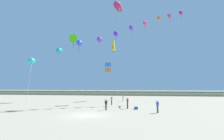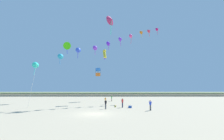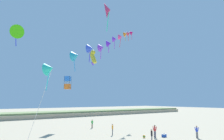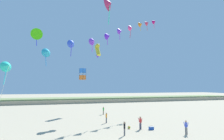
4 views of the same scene
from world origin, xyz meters
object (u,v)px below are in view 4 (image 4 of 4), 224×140
person_near_right (186,126)px  large_kite_high_solo (83,74)px  person_far_left (124,127)px  large_kite_outer_drift (98,50)px  beach_ball (129,127)px  large_kite_low_lead (109,4)px  person_far_right (103,110)px  beach_cooler (151,128)px  person_mid_center (140,122)px  large_kite_mid_trail (37,34)px  person_near_left (106,117)px

person_near_right → large_kite_high_solo: large_kite_high_solo is taller
person_far_left → large_kite_outer_drift: bearing=94.0°
person_far_left → beach_ball: size_ratio=4.36×
person_near_right → large_kite_high_solo: 22.41m
large_kite_low_lead → large_kite_outer_drift: 8.60m
person_far_right → large_kite_outer_drift: 11.82m
person_far_right → beach_cooler: 13.73m
person_far_right → beach_cooler: size_ratio=2.60×
large_kite_low_lead → beach_cooler: bearing=-67.6°
person_mid_center → large_kite_high_solo: (-5.91, 15.16, 7.12)m
large_kite_high_solo → person_far_left: bearing=-80.3°
large_kite_mid_trail → beach_cooler: (16.32, -15.53, -15.60)m
person_near_right → large_kite_high_solo: size_ratio=0.68×
person_far_left → large_kite_high_solo: (-2.97, 17.29, 7.16)m
person_near_left → large_kite_high_solo: size_ratio=0.67×
person_near_left → large_kite_low_lead: 19.72m
beach_ball → beach_cooler: bearing=-24.7°
person_far_left → large_kite_low_lead: bearing=85.4°
person_near_left → person_mid_center: bearing=-56.5°
person_far_right → large_kite_low_lead: 20.13m
person_mid_center → beach_ball: bearing=149.5°
beach_cooler → large_kite_outer_drift: bearing=116.2°
person_far_right → person_near_left: bearing=-99.6°
large_kite_outer_drift → beach_cooler: bearing=-63.8°
large_kite_low_lead → beach_ball: 21.45m
person_near_right → large_kite_outer_drift: bearing=120.5°
person_near_left → person_mid_center: 6.00m
person_mid_center → large_kite_high_solo: 17.76m
person_far_right → large_kite_high_solo: large_kite_high_solo is taller
large_kite_mid_trail → large_kite_outer_drift: 12.89m
person_near_right → person_far_right: (-6.13, 16.43, -0.06)m
person_near_right → beach_ball: 6.96m
person_near_right → large_kite_high_solo: (-10.06, 18.70, 7.15)m
person_near_right → beach_ball: bearing=141.6°
large_kite_low_lead → beach_ball: (0.85, -7.18, -20.19)m
person_far_left → large_kite_low_lead: size_ratio=0.31×
person_far_left → large_kite_low_lead: (0.82, 10.06, 19.46)m
person_far_left → beach_cooler: bearing=21.7°
large_kite_outer_drift → person_far_left: bearing=-86.0°
person_far_left → large_kite_mid_trail: large_kite_mid_trail is taller
person_near_left → person_near_right: size_ratio=0.98×
person_mid_center → large_kite_outer_drift: (-3.78, 9.93, 11.22)m
person_far_left → beach_cooler: (4.26, 1.69, -0.70)m
large_kite_low_lead → large_kite_outer_drift: size_ratio=1.88×
person_near_right → beach_cooler: person_near_right is taller
large_kite_high_solo → person_mid_center: bearing=-68.7°
person_near_left → person_far_left: size_ratio=0.99×
beach_cooler → beach_ball: beach_cooler is taller
person_near_left → large_kite_mid_trail: bearing=139.2°
large_kite_outer_drift → beach_ball: bearing=-74.7°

